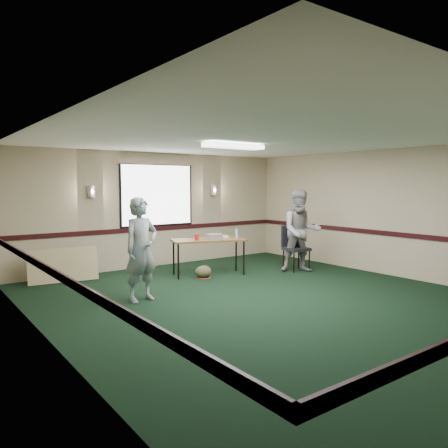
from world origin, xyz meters
TOP-DOWN VIEW (x-y plane):
  - ground at (0.00, 0.00)m, footprint 8.00×8.00m
  - room_shell at (0.00, 2.12)m, footprint 8.00×8.02m
  - folding_table at (0.37, 2.36)m, footprint 1.67×1.09m
  - projector at (0.49, 2.32)m, footprint 0.40×0.37m
  - game_console at (0.77, 2.40)m, footprint 0.22×0.18m
  - red_cup at (0.05, 2.34)m, footprint 0.09×0.09m
  - water_bottle at (0.92, 2.09)m, footprint 0.06×0.06m
  - duffel_bag at (0.10, 2.17)m, footprint 0.44×0.38m
  - cable_coil at (0.12, 2.17)m, footprint 0.32×0.32m
  - folded_table at (-2.37, 3.49)m, footprint 1.35×0.37m
  - conference_chair at (2.27, 1.69)m, footprint 0.58×0.60m
  - person_left at (-1.72, 1.28)m, footprint 0.70×0.53m
  - person_right at (2.23, 1.44)m, footprint 1.12×1.07m

SIDE VIEW (x-z plane):
  - ground at x=0.00m, z-range 0.00..0.00m
  - cable_coil at x=0.12m, z-range 0.00..0.02m
  - duffel_bag at x=0.10m, z-range 0.00..0.26m
  - folded_table at x=-2.37m, z-range 0.00..0.68m
  - conference_chair at x=2.27m, z-range 0.09..1.10m
  - folding_table at x=0.37m, z-range 0.33..1.11m
  - game_console at x=0.77m, z-range 0.78..0.83m
  - projector at x=0.49m, z-range 0.78..0.89m
  - red_cup at x=0.05m, z-range 0.78..0.91m
  - person_left at x=-1.72m, z-range 0.00..1.73m
  - water_bottle at x=0.92m, z-range 0.78..0.98m
  - person_right at x=2.23m, z-range 0.00..1.83m
  - room_shell at x=0.00m, z-range -2.42..5.58m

